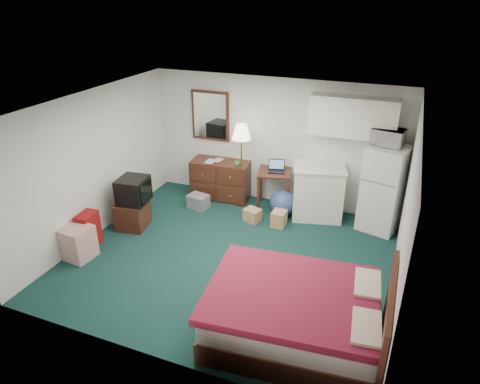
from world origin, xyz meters
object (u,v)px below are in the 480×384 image
at_px(floor_lamp, 241,166).
at_px(desk, 274,190).
at_px(tv_stand, 133,214).
at_px(suitcase, 89,230).
at_px(kitchen_counter, 318,192).
at_px(bed, 295,314).
at_px(dresser, 221,179).
at_px(fridge, 383,189).

distance_m(floor_lamp, desk, 0.79).
bearing_deg(tv_stand, floor_lamp, 35.83).
bearing_deg(suitcase, kitchen_counter, 31.94).
distance_m(desk, suitcase, 3.50).
bearing_deg(floor_lamp, bed, -58.25).
xyz_separation_m(dresser, desk, (1.16, -0.05, -0.01)).
bearing_deg(tv_stand, desk, 27.64).
xyz_separation_m(floor_lamp, fridge, (2.66, 0.06, -0.06)).
relative_size(floor_lamp, bed, 0.81).
bearing_deg(tv_stand, dresser, 49.68).
height_order(dresser, bed, dresser).
relative_size(dresser, bed, 0.57).
bearing_deg(bed, dresser, 121.12).
height_order(kitchen_counter, tv_stand, kitchen_counter).
bearing_deg(bed, fridge, 71.49).
xyz_separation_m(tv_stand, suitcase, (-0.30, -0.83, 0.06)).
relative_size(desk, tv_stand, 1.45).
relative_size(floor_lamp, tv_stand, 3.08).
xyz_separation_m(floor_lamp, suitcase, (-1.81, -2.38, -0.52)).
bearing_deg(bed, suitcase, 163.21).
height_order(bed, suitcase, bed).
distance_m(bed, tv_stand, 3.78).
relative_size(dresser, fridge, 0.76).
xyz_separation_m(dresser, floor_lamp, (0.51, -0.15, 0.43)).
xyz_separation_m(dresser, suitcase, (-1.30, -2.53, -0.09)).
distance_m(floor_lamp, fridge, 2.66).
height_order(desk, bed, desk).
relative_size(desk, kitchen_counter, 0.79).
bearing_deg(tv_stand, kitchen_counter, 18.55).
relative_size(dresser, floor_lamp, 0.71).
distance_m(floor_lamp, tv_stand, 2.25).
height_order(dresser, desk, dresser).
bearing_deg(kitchen_counter, suitcase, -157.56).
bearing_deg(dresser, tv_stand, -125.72).
distance_m(dresser, kitchen_counter, 2.03).
relative_size(dresser, kitchen_counter, 1.19).
distance_m(desk, kitchen_counter, 0.87).
height_order(desk, kitchen_counter, kitchen_counter).
relative_size(fridge, suitcase, 2.51).
height_order(desk, suitcase, desk).
bearing_deg(bed, kitchen_counter, 91.84).
height_order(tv_stand, suitcase, suitcase).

